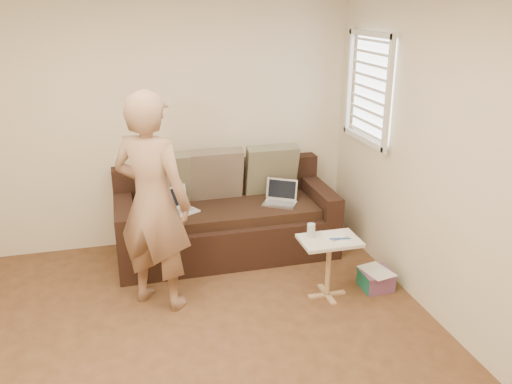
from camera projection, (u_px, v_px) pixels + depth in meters
floor at (199, 367)px, 3.82m from camera, size 4.50×4.50×0.00m
wall_back at (160, 124)px, 5.42m from camera, size 4.00×0.00×4.00m
wall_right at (464, 174)px, 3.86m from camera, size 0.00×4.50×4.50m
window_blinds at (369, 88)px, 5.07m from camera, size 0.12×0.88×1.08m
sofa at (226, 214)px, 5.43m from camera, size 2.20×0.95×0.85m
pillow_left at (163, 179)px, 5.35m from camera, size 0.55×0.29×0.57m
pillow_mid at (216, 174)px, 5.49m from camera, size 0.55×0.27×0.57m
pillow_right at (271, 170)px, 5.64m from camera, size 0.55×0.28×0.57m
laptop_silver at (280, 204)px, 5.43m from camera, size 0.40×0.37×0.22m
laptop_white at (180, 213)px, 5.21m from camera, size 0.40×0.37×0.24m
person at (153, 202)px, 4.33m from camera, size 0.82×0.78×1.87m
side_table at (328, 268)px, 4.65m from camera, size 0.51×0.36×0.56m
drinking_glass at (311, 230)px, 4.58m from camera, size 0.07×0.07×0.12m
scissors at (340, 239)px, 4.54m from camera, size 0.20×0.16×0.02m
paper_on_table at (336, 238)px, 4.58m from camera, size 0.25×0.33×0.00m
striped_box at (376, 279)px, 4.84m from camera, size 0.28×0.28×0.18m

